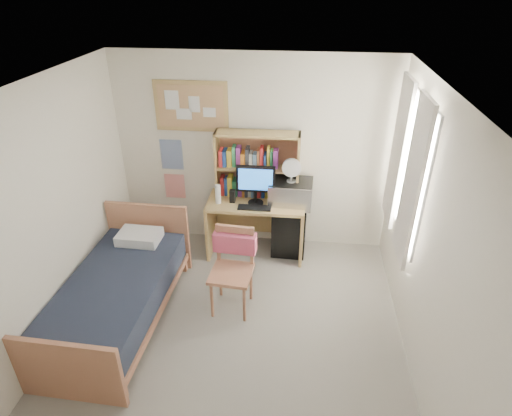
# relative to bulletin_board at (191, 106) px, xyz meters

# --- Properties ---
(floor) EXTENTS (3.60, 4.20, 0.02)m
(floor) POSITION_rel_bulletin_board_xyz_m (0.78, -2.08, -1.93)
(floor) COLOR gray
(floor) RESTS_ON ground
(ceiling) EXTENTS (3.60, 4.20, 0.02)m
(ceiling) POSITION_rel_bulletin_board_xyz_m (0.78, -2.08, 0.68)
(ceiling) COLOR white
(ceiling) RESTS_ON wall_back
(wall_back) EXTENTS (3.60, 0.04, 2.60)m
(wall_back) POSITION_rel_bulletin_board_xyz_m (0.78, 0.02, -0.62)
(wall_back) COLOR white
(wall_back) RESTS_ON floor
(wall_left) EXTENTS (0.04, 4.20, 2.60)m
(wall_left) POSITION_rel_bulletin_board_xyz_m (-1.02, -2.08, -0.62)
(wall_left) COLOR white
(wall_left) RESTS_ON floor
(wall_right) EXTENTS (0.04, 4.20, 2.60)m
(wall_right) POSITION_rel_bulletin_board_xyz_m (2.58, -2.08, -0.62)
(wall_right) COLOR white
(wall_right) RESTS_ON floor
(window_unit) EXTENTS (0.10, 1.40, 1.70)m
(window_unit) POSITION_rel_bulletin_board_xyz_m (2.53, -0.88, -0.32)
(window_unit) COLOR white
(window_unit) RESTS_ON wall_right
(curtain_left) EXTENTS (0.04, 0.55, 1.70)m
(curtain_left) POSITION_rel_bulletin_board_xyz_m (2.50, -1.28, -0.32)
(curtain_left) COLOR white
(curtain_left) RESTS_ON wall_right
(curtain_right) EXTENTS (0.04, 0.55, 1.70)m
(curtain_right) POSITION_rel_bulletin_board_xyz_m (2.50, -0.48, -0.32)
(curtain_right) COLOR white
(curtain_right) RESTS_ON wall_right
(bulletin_board) EXTENTS (0.94, 0.03, 0.64)m
(bulletin_board) POSITION_rel_bulletin_board_xyz_m (0.00, 0.00, 0.00)
(bulletin_board) COLOR tan
(bulletin_board) RESTS_ON wall_back
(poster_wave) EXTENTS (0.30, 0.01, 0.42)m
(poster_wave) POSITION_rel_bulletin_board_xyz_m (-0.32, 0.01, -0.67)
(poster_wave) COLOR #254897
(poster_wave) RESTS_ON wall_back
(poster_japan) EXTENTS (0.28, 0.01, 0.36)m
(poster_japan) POSITION_rel_bulletin_board_xyz_m (-0.32, 0.01, -1.14)
(poster_japan) COLOR red
(poster_japan) RESTS_ON wall_back
(desk) EXTENTS (1.27, 0.64, 0.79)m
(desk) POSITION_rel_bulletin_board_xyz_m (0.86, -0.32, -1.52)
(desk) COLOR tan
(desk) RESTS_ON floor
(desk_chair) EXTENTS (0.53, 0.53, 0.99)m
(desk_chair) POSITION_rel_bulletin_board_xyz_m (0.71, -1.47, -1.42)
(desk_chair) COLOR #AF7353
(desk_chair) RESTS_ON floor
(mini_fridge) EXTENTS (0.46, 0.46, 0.75)m
(mini_fridge) POSITION_rel_bulletin_board_xyz_m (1.30, -0.24, -1.54)
(mini_fridge) COLOR black
(mini_fridge) RESTS_ON floor
(bed) EXTENTS (1.07, 2.04, 0.55)m
(bed) POSITION_rel_bulletin_board_xyz_m (-0.50, -1.80, -1.64)
(bed) COLOR black
(bed) RESTS_ON floor
(hutch) EXTENTS (1.07, 0.28, 0.88)m
(hutch) POSITION_rel_bulletin_board_xyz_m (0.86, -0.17, -0.69)
(hutch) COLOR tan
(hutch) RESTS_ON desk
(monitor) EXTENTS (0.49, 0.04, 0.52)m
(monitor) POSITION_rel_bulletin_board_xyz_m (0.86, -0.38, -0.87)
(monitor) COLOR black
(monitor) RESTS_ON desk
(keyboard) EXTENTS (0.42, 0.14, 0.02)m
(keyboard) POSITION_rel_bulletin_board_xyz_m (0.86, -0.52, -1.12)
(keyboard) COLOR black
(keyboard) RESTS_ON desk
(speaker_left) EXTENTS (0.07, 0.07, 0.17)m
(speaker_left) POSITION_rel_bulletin_board_xyz_m (0.56, -0.38, -1.04)
(speaker_left) COLOR black
(speaker_left) RESTS_ON desk
(speaker_right) EXTENTS (0.07, 0.07, 0.16)m
(speaker_right) POSITION_rel_bulletin_board_xyz_m (1.16, -0.38, -1.05)
(speaker_right) COLOR black
(speaker_right) RESTS_ON desk
(water_bottle) EXTENTS (0.07, 0.07, 0.25)m
(water_bottle) POSITION_rel_bulletin_board_xyz_m (0.38, -0.42, -1.00)
(water_bottle) COLOR silver
(water_bottle) RESTS_ON desk
(hoodie) EXTENTS (0.49, 0.18, 0.23)m
(hoodie) POSITION_rel_bulletin_board_xyz_m (0.73, -1.27, -1.15)
(hoodie) COLOR #D8526E
(hoodie) RESTS_ON desk_chair
(microwave) EXTENTS (0.56, 0.44, 0.32)m
(microwave) POSITION_rel_bulletin_board_xyz_m (1.30, -0.26, -1.01)
(microwave) COLOR silver
(microwave) RESTS_ON mini_fridge
(desk_fan) EXTENTS (0.24, 0.24, 0.29)m
(desk_fan) POSITION_rel_bulletin_board_xyz_m (1.30, -0.26, -0.70)
(desk_fan) COLOR silver
(desk_fan) RESTS_ON microwave
(pillow) EXTENTS (0.51, 0.36, 0.12)m
(pillow) POSITION_rel_bulletin_board_xyz_m (-0.47, -1.05, -1.31)
(pillow) COLOR silver
(pillow) RESTS_ON bed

